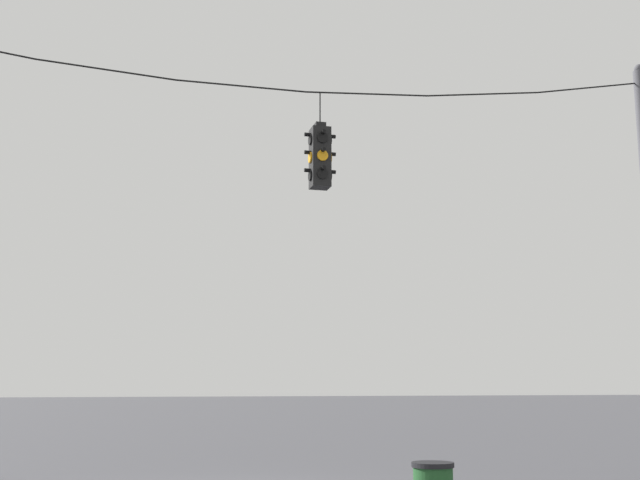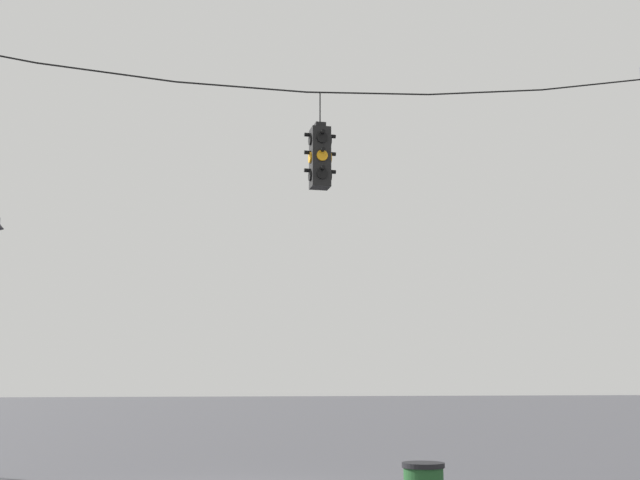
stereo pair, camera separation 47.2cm
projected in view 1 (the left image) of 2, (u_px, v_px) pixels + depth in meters
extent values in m
sphere|color=#4C4C51|center=(639.00, 69.00, 16.57)|extent=(0.20, 0.20, 0.20)
cylinder|color=black|center=(107.00, 70.00, 13.78)|extent=(2.36, 0.03, 0.17)
cylinder|color=black|center=(243.00, 86.00, 14.35)|extent=(2.36, 0.03, 0.03)
cylinder|color=black|center=(368.00, 94.00, 14.93)|extent=(2.36, 0.03, 0.17)
cylinder|color=black|center=(484.00, 94.00, 15.55)|extent=(2.36, 0.03, 0.32)
cylinder|color=black|center=(590.00, 88.00, 16.19)|extent=(2.36, 0.03, 0.46)
cube|color=black|center=(320.00, 158.00, 14.48)|extent=(0.34, 0.34, 1.11)
cube|color=black|center=(320.00, 126.00, 14.58)|extent=(0.19, 0.19, 0.10)
cylinder|color=black|center=(320.00, 108.00, 14.65)|extent=(0.02, 0.02, 0.59)
cylinder|color=black|center=(323.00, 137.00, 14.36)|extent=(0.20, 0.03, 0.20)
cylinder|color=black|center=(323.00, 132.00, 14.33)|extent=(0.07, 0.12, 0.07)
cylinder|color=orange|center=(323.00, 155.00, 14.30)|extent=(0.20, 0.03, 0.20)
cylinder|color=black|center=(323.00, 150.00, 14.27)|extent=(0.07, 0.12, 0.07)
cylinder|color=black|center=(323.00, 173.00, 14.24)|extent=(0.20, 0.03, 0.20)
cylinder|color=black|center=(323.00, 168.00, 14.22)|extent=(0.07, 0.12, 0.07)
cylinder|color=black|center=(318.00, 143.00, 14.71)|extent=(0.20, 0.03, 0.20)
cylinder|color=black|center=(317.00, 139.00, 14.77)|extent=(0.07, 0.12, 0.07)
cylinder|color=orange|center=(317.00, 161.00, 14.65)|extent=(0.20, 0.03, 0.20)
cylinder|color=black|center=(317.00, 157.00, 14.71)|extent=(0.07, 0.12, 0.07)
cylinder|color=black|center=(317.00, 178.00, 14.60)|extent=(0.20, 0.03, 0.20)
cylinder|color=black|center=(317.00, 174.00, 14.65)|extent=(0.07, 0.12, 0.07)
cylinder|color=black|center=(310.00, 140.00, 14.49)|extent=(0.03, 0.20, 0.20)
cylinder|color=black|center=(308.00, 135.00, 14.50)|extent=(0.12, 0.07, 0.07)
cylinder|color=orange|center=(310.00, 157.00, 14.43)|extent=(0.03, 0.20, 0.20)
cylinder|color=black|center=(308.00, 152.00, 14.44)|extent=(0.12, 0.07, 0.07)
cylinder|color=black|center=(310.00, 175.00, 14.37)|extent=(0.03, 0.20, 0.20)
cylinder|color=black|center=(308.00, 170.00, 14.38)|extent=(0.12, 0.07, 0.07)
cylinder|color=black|center=(330.00, 141.00, 14.58)|extent=(0.03, 0.20, 0.20)
cylinder|color=black|center=(332.00, 137.00, 14.61)|extent=(0.12, 0.07, 0.07)
cylinder|color=orange|center=(330.00, 159.00, 14.52)|extent=(0.03, 0.20, 0.20)
cylinder|color=black|center=(332.00, 154.00, 14.55)|extent=(0.12, 0.07, 0.07)
cylinder|color=black|center=(330.00, 177.00, 14.46)|extent=(0.03, 0.20, 0.20)
cylinder|color=black|center=(332.00, 172.00, 14.49)|extent=(0.12, 0.07, 0.07)
cylinder|color=black|center=(433.00, 465.00, 9.97)|extent=(0.53, 0.53, 0.06)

